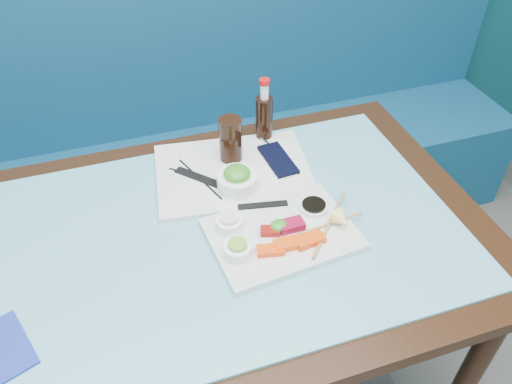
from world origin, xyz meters
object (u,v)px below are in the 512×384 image
object	(u,v)px
cola_bottle_body	(264,120)
booth_bench	(171,159)
dining_table	(218,257)
seaweed_bowl	(237,181)
sashimi_plate	(282,234)
cola_glass	(230,140)
serving_tray	(233,173)

from	to	relation	value
cola_bottle_body	booth_bench	bearing A→B (deg)	116.23
dining_table	seaweed_bowl	xyz separation A→B (m)	(0.10, 0.13, 0.13)
dining_table	sashimi_plate	distance (m)	0.19
booth_bench	sashimi_plate	bearing A→B (deg)	-80.43
cola_glass	seaweed_bowl	bearing A→B (deg)	-98.75
sashimi_plate	seaweed_bowl	bearing A→B (deg)	100.75
serving_tray	booth_bench	bearing A→B (deg)	106.70
seaweed_bowl	cola_glass	world-z (taller)	cola_glass
dining_table	serving_tray	size ratio (longest dim) A/B	3.24
sashimi_plate	serving_tray	bearing A→B (deg)	94.39
serving_tray	cola_bottle_body	world-z (taller)	cola_bottle_body
cola_glass	cola_bottle_body	xyz separation A→B (m)	(0.13, 0.08, -0.01)
seaweed_bowl	dining_table	bearing A→B (deg)	-125.57
booth_bench	dining_table	distance (m)	0.89
booth_bench	cola_glass	distance (m)	0.75
seaweed_bowl	cola_glass	bearing A→B (deg)	81.25
booth_bench	seaweed_bowl	size ratio (longest dim) A/B	27.30
serving_tray	sashimi_plate	bearing A→B (deg)	-72.88
cola_glass	cola_bottle_body	distance (m)	0.15
cola_bottle_body	serving_tray	bearing A→B (deg)	-135.56
serving_tray	cola_glass	xyz separation A→B (m)	(0.01, 0.05, 0.08)
dining_table	serving_tray	world-z (taller)	serving_tray
dining_table	cola_bottle_body	world-z (taller)	cola_bottle_body
sashimi_plate	cola_bottle_body	xyz separation A→B (m)	(0.09, 0.41, 0.06)
serving_tray	cola_bottle_body	distance (m)	0.21
cola_glass	sashimi_plate	bearing A→B (deg)	-83.49
sashimi_plate	serving_tray	xyz separation A→B (m)	(-0.05, 0.27, -0.00)
serving_tray	cola_glass	bearing A→B (deg)	86.95
dining_table	serving_tray	xyz separation A→B (m)	(0.11, 0.21, 0.10)
booth_bench	cola_bottle_body	distance (m)	0.72
dining_table	cola_glass	distance (m)	0.34
seaweed_bowl	serving_tray	bearing A→B (deg)	82.41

